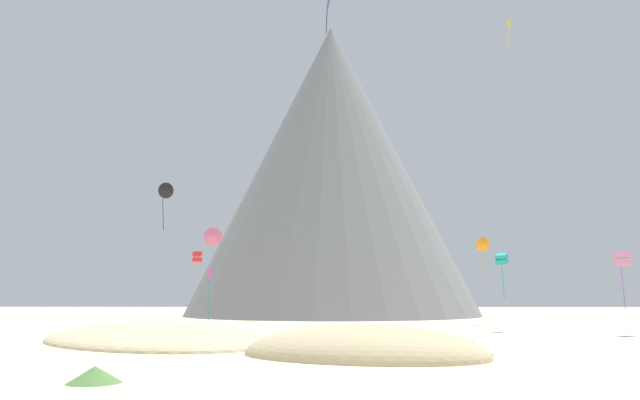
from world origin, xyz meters
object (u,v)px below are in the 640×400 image
(kite_teal_low, at_px, (502,259))
(kite_black_mid, at_px, (166,191))
(kite_red_low, at_px, (197,257))
(rock_massif, at_px, (343,185))
(kite_indigo_high, at_px, (328,6))
(bush_far_left, at_px, (472,348))
(kite_pink_low, at_px, (623,259))
(kite_yellow_high, at_px, (509,29))
(kite_magenta_low, at_px, (209,275))
(bush_ridge_crest, at_px, (95,374))
(kite_orange_low, at_px, (483,245))
(kite_rainbow_low, at_px, (213,236))

(kite_teal_low, distance_m, kite_black_mid, 45.10)
(kite_red_low, bearing_deg, rock_massif, 46.81)
(kite_indigo_high, xyz_separation_m, kite_teal_low, (19.56, 9.49, -26.00))
(bush_far_left, height_order, kite_pink_low, kite_pink_low)
(kite_yellow_high, bearing_deg, bush_far_left, 169.25)
(bush_far_left, xyz_separation_m, kite_pink_low, (20.54, 20.55, 7.05))
(kite_magenta_low, bearing_deg, bush_ridge_crest, 4.95)
(kite_black_mid, bearing_deg, kite_magenta_low, -57.00)
(bush_far_left, relative_size, kite_red_low, 1.79)
(bush_far_left, distance_m, kite_pink_low, 29.90)
(bush_ridge_crest, relative_size, kite_black_mid, 0.36)
(kite_magenta_low, distance_m, kite_yellow_high, 52.78)
(bush_ridge_crest, bearing_deg, kite_red_low, 98.23)
(kite_red_low, bearing_deg, bush_ridge_crest, -103.17)
(kite_orange_low, distance_m, kite_red_low, 39.75)
(kite_orange_low, xyz_separation_m, kite_magenta_low, (-33.73, -24.35, -5.21))
(bush_far_left, relative_size, kite_rainbow_low, 1.21)
(kite_teal_low, bearing_deg, bush_far_left, 102.20)
(kite_teal_low, xyz_separation_m, kite_black_mid, (-42.29, 11.84, 10.27))
(kite_yellow_high, xyz_separation_m, kite_indigo_high, (-24.67, -17.74, -6.09))
(kite_magenta_low, xyz_separation_m, kite_teal_low, (31.49, 8.38, 2.12))
(kite_yellow_high, bearing_deg, kite_red_low, 105.49)
(bush_far_left, height_order, kite_black_mid, kite_black_mid)
(kite_orange_low, distance_m, kite_teal_low, 16.42)
(bush_ridge_crest, xyz_separation_m, kite_indigo_high, (10.05, 30.00, 33.59))
(kite_orange_low, distance_m, kite_yellow_high, 30.14)
(kite_indigo_high, xyz_separation_m, kite_pink_low, (29.85, 2.96, -26.45))
(kite_rainbow_low, relative_size, kite_yellow_high, 0.53)
(bush_far_left, xyz_separation_m, kite_magenta_low, (-21.24, 18.71, 5.38))
(bush_ridge_crest, height_order, bush_far_left, bush_far_left)
(kite_rainbow_low, height_order, kite_teal_low, kite_rainbow_low)
(bush_ridge_crest, distance_m, kite_orange_low, 64.84)
(kite_rainbow_low, bearing_deg, kite_indigo_high, -46.20)
(kite_teal_low, bearing_deg, kite_yellow_high, -88.80)
(rock_massif, relative_size, kite_pink_low, 12.60)
(bush_ridge_crest, height_order, kite_orange_low, kite_orange_low)
(bush_far_left, relative_size, kite_pink_low, 0.46)
(bush_far_left, bearing_deg, kite_orange_low, 73.82)
(kite_indigo_high, height_order, kite_black_mid, kite_indigo_high)
(bush_ridge_crest, height_order, kite_yellow_high, kite_yellow_high)
(bush_ridge_crest, bearing_deg, kite_magenta_low, 93.46)
(kite_rainbow_low, distance_m, kite_indigo_high, 29.20)
(kite_orange_low, distance_m, kite_black_mid, 45.30)
(kite_yellow_high, height_order, kite_black_mid, kite_yellow_high)
(bush_far_left, xyz_separation_m, kite_rainbow_low, (-23.11, 28.85, 10.35))
(bush_far_left, xyz_separation_m, kite_black_mid, (-32.04, 38.92, 17.76))
(rock_massif, xyz_separation_m, kite_pink_low, (27.15, -61.25, -20.07))
(kite_black_mid, bearing_deg, bush_far_left, -45.65)
(kite_indigo_high, bearing_deg, kite_teal_low, 170.31)
(kite_black_mid, distance_m, kite_red_low, 12.63)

